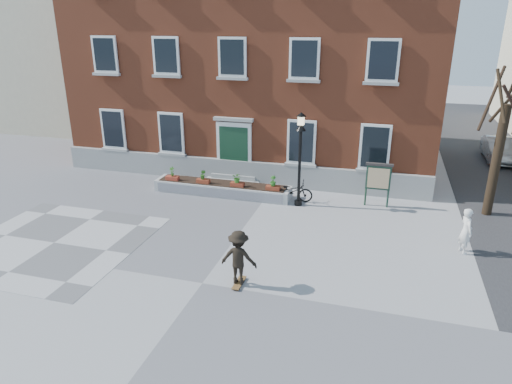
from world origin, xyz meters
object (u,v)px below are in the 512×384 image
(bicycle, at_px, (292,191))
(notice_board, at_px, (378,178))
(lamp_post, at_px, (300,147))
(parked_car, at_px, (499,149))
(bystander, at_px, (466,231))
(skateboarder, at_px, (239,258))

(bicycle, distance_m, notice_board, 3.63)
(lamp_post, bearing_deg, parked_car, 45.66)
(bystander, distance_m, skateboarder, 7.70)
(bicycle, relative_size, notice_board, 0.95)
(bicycle, bearing_deg, parked_car, -53.90)
(parked_car, bearing_deg, lamp_post, -134.28)
(bicycle, bearing_deg, bystander, -121.94)
(parked_car, relative_size, skateboarder, 2.23)
(bicycle, height_order, bystander, bystander)
(bystander, bearing_deg, lamp_post, 46.77)
(notice_board, height_order, skateboarder, notice_board)
(bicycle, relative_size, skateboarder, 1.03)
(parked_car, height_order, bystander, bystander)
(parked_car, xyz_separation_m, skateboarder, (-9.83, -16.19, 0.26))
(parked_car, relative_size, notice_board, 2.05)
(lamp_post, height_order, notice_board, lamp_post)
(bicycle, bearing_deg, skateboarder, 171.71)
(lamp_post, bearing_deg, bystander, -23.12)
(parked_car, distance_m, lamp_post, 13.54)
(lamp_post, bearing_deg, skateboarder, -94.02)
(bystander, height_order, lamp_post, lamp_post)
(bicycle, bearing_deg, lamp_post, -140.84)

